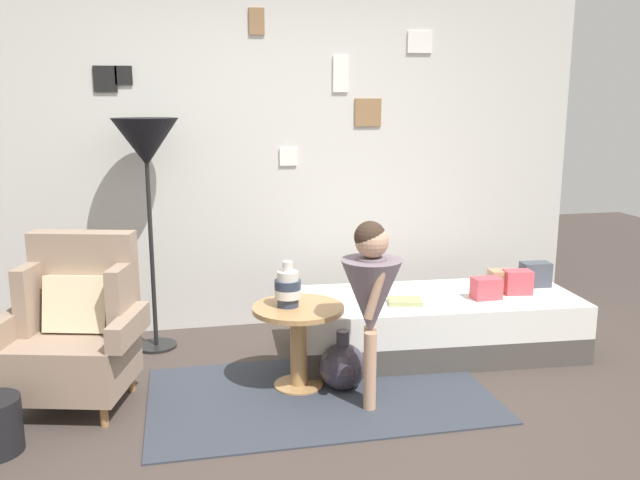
% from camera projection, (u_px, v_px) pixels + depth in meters
% --- Properties ---
extents(ground_plane, '(12.00, 12.00, 0.00)m').
position_uv_depth(ground_plane, '(330.00, 440.00, 3.42)').
color(ground_plane, '#423833').
extents(gallery_wall, '(4.80, 0.12, 2.60)m').
position_uv_depth(gallery_wall, '(273.00, 155.00, 5.02)').
color(gallery_wall, beige).
rests_on(gallery_wall, ground).
extents(rug, '(1.99, 1.16, 0.01)m').
position_uv_depth(rug, '(320.00, 395.00, 3.94)').
color(rug, '#333842').
rests_on(rug, ground).
extents(armchair, '(0.85, 0.72, 0.97)m').
position_uv_depth(armchair, '(77.00, 329.00, 3.78)').
color(armchair, '#9E7042').
rests_on(armchair, ground).
extents(daybed, '(1.94, 0.91, 0.40)m').
position_uv_depth(daybed, '(436.00, 324.00, 4.60)').
color(daybed, '#4C4742').
rests_on(daybed, ground).
extents(pillow_head, '(0.21, 0.13, 0.17)m').
position_uv_depth(pillow_head, '(535.00, 274.00, 4.78)').
color(pillow_head, '#474C56').
rests_on(pillow_head, daybed).
extents(pillow_mid, '(0.20, 0.14, 0.16)m').
position_uv_depth(pillow_mid, '(518.00, 282.00, 4.59)').
color(pillow_mid, '#D64C56').
rests_on(pillow_mid, daybed).
extents(pillow_back, '(0.18, 0.13, 0.16)m').
position_uv_depth(pillow_back, '(501.00, 281.00, 4.64)').
color(pillow_back, tan).
rests_on(pillow_back, daybed).
extents(pillow_extra, '(0.19, 0.13, 0.14)m').
position_uv_depth(pillow_extra, '(486.00, 288.00, 4.48)').
color(pillow_extra, '#D64C56').
rests_on(pillow_extra, daybed).
extents(side_table, '(0.55, 0.55, 0.51)m').
position_uv_depth(side_table, '(298.00, 330.00, 3.99)').
color(side_table, tan).
rests_on(side_table, ground).
extents(vase_striped, '(0.16, 0.16, 0.27)m').
position_uv_depth(vase_striped, '(288.00, 288.00, 3.93)').
color(vase_striped, '#2D384C').
rests_on(vase_striped, side_table).
extents(floor_lamp, '(0.44, 0.44, 1.60)m').
position_uv_depth(floor_lamp, '(146.00, 150.00, 4.43)').
color(floor_lamp, black).
rests_on(floor_lamp, ground).
extents(person_child, '(0.34, 0.34, 1.07)m').
position_uv_depth(person_child, '(371.00, 291.00, 3.67)').
color(person_child, tan).
rests_on(person_child, ground).
extents(book_on_daybed, '(0.25, 0.21, 0.03)m').
position_uv_depth(book_on_daybed, '(405.00, 301.00, 4.38)').
color(book_on_daybed, tan).
rests_on(book_on_daybed, daybed).
extents(demijohn_near, '(0.28, 0.28, 0.37)m').
position_uv_depth(demijohn_near, '(343.00, 366.00, 4.01)').
color(demijohn_near, '#332D38').
rests_on(demijohn_near, ground).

